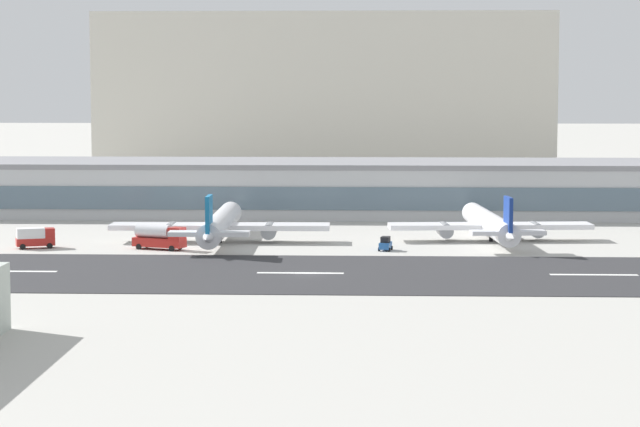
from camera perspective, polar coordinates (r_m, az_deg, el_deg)
ground_plane at (r=178.91m, az=-0.57°, el=-2.69°), size 1400.00×1400.00×0.00m
runway_strip at (r=179.95m, az=-0.56°, el=-2.63°), size 800.00×37.07×0.08m
runway_centreline_dash_3 at (r=186.55m, az=-13.21°, el=-2.47°), size 12.00×1.20×0.01m
runway_centreline_dash_4 at (r=179.99m, az=-0.86°, el=-2.61°), size 12.00×1.20×0.01m
runway_centreline_dash_5 at (r=182.21m, az=11.87°, el=-2.63°), size 12.00×1.20×0.01m
terminal_building at (r=261.31m, az=1.48°, el=1.13°), size 181.81×28.22×10.73m
distant_hotel_block at (r=370.05m, az=0.22°, el=5.17°), size 126.22×34.45×45.67m
airliner_blue_tail_gate_0 at (r=215.11m, az=-4.41°, el=-0.51°), size 36.36×44.00×9.18m
airliner_navy_tail_gate_1 at (r=218.32m, az=7.48°, el=-0.49°), size 34.15×41.89×8.75m
service_box_truck_0 at (r=212.41m, az=-12.33°, el=-1.01°), size 6.46×4.32×3.25m
service_fuel_truck_1 at (r=207.43m, az=-7.03°, el=-1.02°), size 8.87×5.42×3.95m
service_baggage_tug_2 at (r=205.00m, az=2.88°, el=-1.33°), size 2.37×3.44×2.20m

